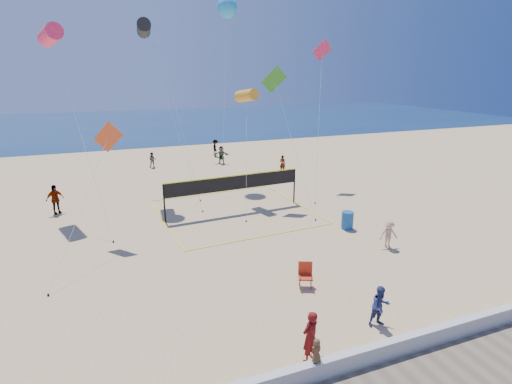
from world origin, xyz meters
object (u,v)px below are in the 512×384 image
object	(u,v)px
trash_barrel	(347,220)
woman	(310,337)
camp_chair	(305,273)
volleyball_net	(234,187)

from	to	relation	value
trash_barrel	woman	bearing A→B (deg)	-129.31
trash_barrel	camp_chair	bearing A→B (deg)	-137.49
camp_chair	volleyball_net	xyz separation A→B (m)	(0.14, 10.02, 1.06)
woman	trash_barrel	bearing A→B (deg)	-149.04
woman	trash_barrel	xyz separation A→B (m)	(7.37, 9.00, -0.37)
camp_chair	trash_barrel	world-z (taller)	camp_chair
trash_barrel	volleyball_net	world-z (taller)	volleyball_net
camp_chair	volleyball_net	distance (m)	10.07
trash_barrel	volleyball_net	xyz separation A→B (m)	(-5.22, 5.11, 1.17)
camp_chair	volleyball_net	bearing A→B (deg)	112.89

